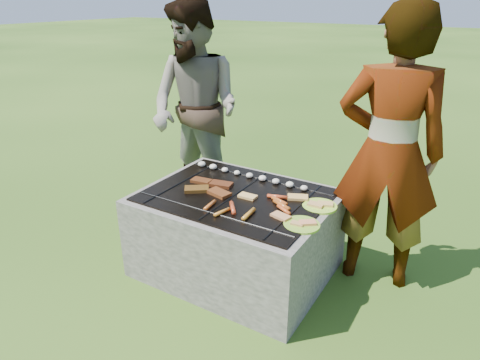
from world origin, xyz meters
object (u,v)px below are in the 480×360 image
at_px(fire_pit, 236,235).
at_px(plate_far, 320,206).
at_px(bystander, 196,110).
at_px(cook, 389,153).
at_px(plate_near, 302,225).

distance_m(fire_pit, plate_far, 0.66).
bearing_deg(bystander, plate_far, -16.16).
height_order(cook, bystander, cook).
height_order(fire_pit, plate_near, plate_near).
distance_m(plate_far, bystander, 1.59).
bearing_deg(plate_near, fire_pit, 164.47).
bearing_deg(bystander, plate_near, -25.31).
distance_m(plate_far, plate_near, 0.29).
bearing_deg(fire_pit, bystander, 140.32).
distance_m(fire_pit, cook, 1.19).
xyz_separation_m(fire_pit, plate_far, (0.56, 0.13, 0.33)).
relative_size(plate_far, cook, 0.13).
bearing_deg(plate_far, cook, 43.40).
height_order(plate_far, cook, cook).
bearing_deg(plate_far, fire_pit, -166.57).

